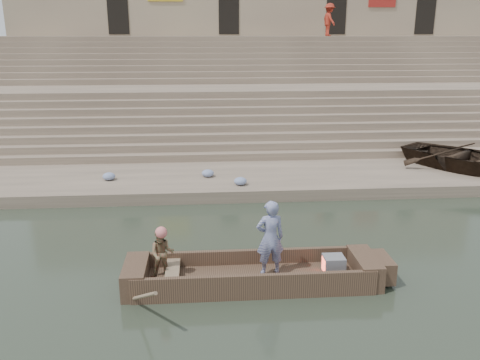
{
  "coord_description": "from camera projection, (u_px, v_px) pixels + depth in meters",
  "views": [
    {
      "loc": [
        -3.86,
        -9.39,
        5.4
      ],
      "look_at": [
        -2.83,
        4.0,
        1.4
      ],
      "focal_mm": 37.09,
      "sensor_mm": 36.0,
      "label": 1
    }
  ],
  "objects": [
    {
      "name": "main_rowboat",
      "position": [
        252.0,
        280.0,
        11.03
      ],
      "size": [
        5.0,
        1.3,
        0.22
      ],
      "primitive_type": "cube",
      "color": "brown",
      "rests_on": "ground"
    },
    {
      "name": "upper_landing",
      "position": [
        262.0,
        78.0,
        31.55
      ],
      "size": [
        32.0,
        3.0,
        5.2
      ],
      "primitive_type": "cube",
      "color": "gray",
      "rests_on": "ground"
    },
    {
      "name": "beached_rowboat",
      "position": [
        464.0,
        157.0,
        18.76
      ],
      "size": [
        5.47,
        5.72,
        0.96
      ],
      "primitive_type": "imported",
      "rotation": [
        0.0,
        0.0,
        0.65
      ],
      "color": "#2D2116",
      "rests_on": "lower_landing"
    },
    {
      "name": "rowing_man",
      "position": [
        162.0,
        254.0,
        10.78
      ],
      "size": [
        0.55,
        0.43,
        1.12
      ],
      "primitive_type": "imported",
      "rotation": [
        0.0,
        0.0,
        0.01
      ],
      "color": "#2B834E",
      "rests_on": "main_rowboat"
    },
    {
      "name": "building_wall",
      "position": [
        256.0,
        30.0,
        34.51
      ],
      "size": [
        32.0,
        5.07,
        11.2
      ],
      "color": "tan",
      "rests_on": "ground"
    },
    {
      "name": "ground",
      "position": [
        383.0,
        291.0,
        10.79
      ],
      "size": [
        120.0,
        120.0,
        0.0
      ],
      "primitive_type": "plane",
      "color": "#253024",
      "rests_on": "ground"
    },
    {
      "name": "mid_landing",
      "position": [
        278.0,
        115.0,
        25.21
      ],
      "size": [
        32.0,
        3.0,
        2.8
      ],
      "primitive_type": "cube",
      "color": "gray",
      "rests_on": "ground"
    },
    {
      "name": "pedestrian",
      "position": [
        329.0,
        20.0,
        30.25
      ],
      "size": [
        0.95,
        1.36,
        1.92
      ],
      "primitive_type": "imported",
      "rotation": [
        0.0,
        0.0,
        1.78
      ],
      "color": "#9D291A",
      "rests_on": "upper_landing"
    },
    {
      "name": "standing_man",
      "position": [
        270.0,
        238.0,
        10.85
      ],
      "size": [
        0.67,
        0.49,
        1.72
      ],
      "primitive_type": "imported",
      "rotation": [
        0.0,
        0.0,
        3.27
      ],
      "color": "navy",
      "rests_on": "main_rowboat"
    },
    {
      "name": "rowboat_trim",
      "position": [
        261.0,
        272.0,
        10.98
      ],
      "size": [
        6.04,
        2.63,
        1.79
      ],
      "color": "brown",
      "rests_on": "ground"
    },
    {
      "name": "television",
      "position": [
        333.0,
        265.0,
        11.07
      ],
      "size": [
        0.46,
        0.42,
        0.4
      ],
      "color": "slate",
      "rests_on": "main_rowboat"
    },
    {
      "name": "ghat_steps",
      "position": [
        273.0,
        102.0,
        26.71
      ],
      "size": [
        32.0,
        11.0,
        5.2
      ],
      "color": "gray",
      "rests_on": "ground"
    },
    {
      "name": "cloth_bundles",
      "position": [
        314.0,
        171.0,
        18.18
      ],
      "size": [
        15.38,
        2.56,
        0.26
      ],
      "color": "#3F5999",
      "rests_on": "lower_landing"
    },
    {
      "name": "lower_landing",
      "position": [
        308.0,
        179.0,
        18.38
      ],
      "size": [
        32.0,
        4.0,
        0.4
      ],
      "primitive_type": "cube",
      "color": "gray",
      "rests_on": "ground"
    }
  ]
}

